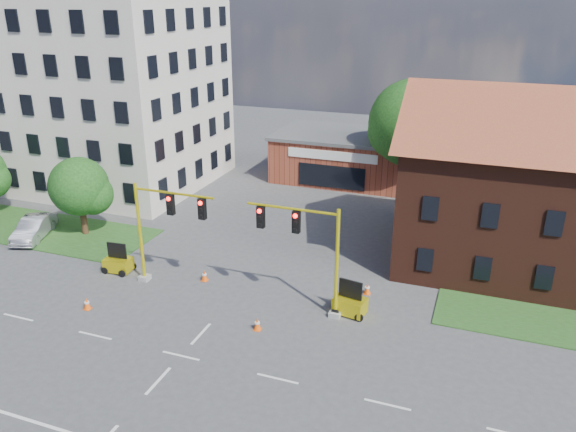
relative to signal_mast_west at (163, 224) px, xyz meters
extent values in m
plane|color=#444446|center=(4.36, -6.00, -3.92)|extent=(120.00, 120.00, 0.00)
cube|color=#234A1B|center=(-15.64, 4.00, -3.88)|extent=(22.00, 6.00, 0.08)
cube|color=#234A1B|center=(22.36, 3.00, -3.88)|extent=(14.00, 4.00, 0.08)
cube|color=beige|center=(-15.64, 16.00, 6.08)|extent=(18.00, 15.00, 20.00)
cube|color=brown|center=(4.36, 24.00, -1.92)|extent=(12.00, 8.00, 4.00)
cube|color=#4F5052|center=(4.36, 24.00, 0.23)|extent=(12.40, 8.40, 0.30)
cube|color=white|center=(4.36, 19.95, -0.72)|extent=(8.00, 0.10, 0.80)
cube|color=black|center=(4.36, 19.95, -2.62)|extent=(6.00, 0.10, 2.00)
cube|color=#461F15|center=(22.36, 10.00, 0.08)|extent=(20.00, 10.00, 8.00)
cylinder|color=#3D2316|center=(10.86, 21.00, -1.68)|extent=(0.44, 0.44, 4.48)
sphere|color=#123C12|center=(10.86, 21.00, 2.40)|extent=(7.26, 7.26, 7.26)
sphere|color=#123C12|center=(12.31, 21.30, 1.38)|extent=(5.08, 5.08, 5.08)
cylinder|color=#3D2316|center=(-9.64, 4.50, -2.62)|extent=(0.44, 0.44, 2.60)
sphere|color=#123C12|center=(-9.64, 4.50, -0.26)|extent=(4.15, 4.15, 4.15)
sphere|color=#123C12|center=(-8.82, 4.80, -0.85)|extent=(2.90, 2.90, 2.90)
cube|color=gray|center=(-1.64, 0.00, -3.77)|extent=(0.60, 0.60, 0.30)
cylinder|color=yellow|center=(-1.64, 0.00, -0.82)|extent=(0.20, 0.20, 6.20)
cylinder|color=yellow|center=(0.86, 0.00, 1.98)|extent=(5.00, 0.14, 0.14)
cube|color=black|center=(0.61, 0.00, 1.28)|extent=(0.40, 0.32, 1.20)
cube|color=black|center=(2.61, 0.00, 1.28)|extent=(0.40, 0.32, 1.20)
sphere|color=#FF0C07|center=(0.61, -0.18, 1.68)|extent=(0.24, 0.24, 0.24)
cube|color=gray|center=(10.36, 0.00, -3.77)|extent=(0.60, 0.60, 0.30)
cylinder|color=yellow|center=(10.36, 0.00, -0.82)|extent=(0.20, 0.20, 6.20)
cylinder|color=yellow|center=(7.86, 0.00, 1.98)|extent=(5.00, 0.14, 0.14)
cube|color=black|center=(8.11, 0.00, 1.28)|extent=(0.40, 0.32, 1.20)
cube|color=black|center=(6.11, 0.00, 1.28)|extent=(0.40, 0.32, 1.20)
sphere|color=#FF0C07|center=(8.11, -0.18, 1.68)|extent=(0.24, 0.24, 0.24)
cube|color=yellow|center=(-3.80, 0.42, -3.42)|extent=(1.70, 1.20, 0.81)
cube|color=black|center=(-3.80, 0.42, -2.47)|extent=(1.27, 0.20, 0.99)
cube|color=yellow|center=(11.02, 0.56, -3.40)|extent=(1.86, 1.40, 0.85)
cube|color=black|center=(11.02, 0.56, -2.41)|extent=(1.32, 0.33, 1.04)
cube|color=#FF560D|center=(-2.69, -4.00, -3.90)|extent=(0.38, 0.38, 0.04)
cone|color=#FF560D|center=(-2.69, -4.00, -3.57)|extent=(0.40, 0.40, 0.70)
cylinder|color=white|center=(-2.69, -4.00, -3.50)|extent=(0.27, 0.27, 0.09)
cube|color=#FF560D|center=(1.81, 1.19, -3.90)|extent=(0.38, 0.38, 0.04)
cone|color=#FF560D|center=(1.81, 1.19, -3.57)|extent=(0.40, 0.40, 0.70)
cylinder|color=white|center=(1.81, 1.19, -3.50)|extent=(0.27, 0.27, 0.09)
cube|color=#FF560D|center=(6.93, -2.64, -3.90)|extent=(0.38, 0.38, 0.04)
cone|color=#FF560D|center=(6.93, -2.64, -3.57)|extent=(0.40, 0.40, 0.70)
cylinder|color=white|center=(6.93, -2.64, -3.50)|extent=(0.27, 0.27, 0.09)
cube|color=#FF560D|center=(11.44, 3.00, -3.90)|extent=(0.38, 0.38, 0.04)
cone|color=#FF560D|center=(11.44, 3.00, -3.57)|extent=(0.40, 0.40, 0.70)
cylinder|color=white|center=(11.44, 3.00, -3.50)|extent=(0.27, 0.27, 0.09)
imported|color=white|center=(16.07, 10.00, -3.20)|extent=(5.61, 3.54, 1.44)
imported|color=#A6A7AD|center=(-12.58, 2.74, -3.16)|extent=(3.07, 4.89, 1.52)
camera|label=1|loc=(17.01, -25.44, 12.31)|focal=35.00mm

